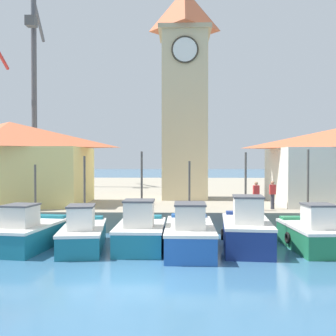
% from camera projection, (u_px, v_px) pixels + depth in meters
% --- Properties ---
extents(ground_plane, '(300.00, 300.00, 0.00)m').
position_uv_depth(ground_plane, '(125.00, 287.00, 12.33)').
color(ground_plane, '#386689').
extents(quay_wharf, '(120.00, 40.00, 1.13)m').
position_uv_depth(quay_wharf, '(163.00, 192.00, 41.19)').
color(quay_wharf, '#9E937F').
rests_on(quay_wharf, ground).
extents(fishing_boat_left_inner, '(2.60, 4.61, 3.77)m').
position_uv_depth(fishing_boat_left_inner, '(29.00, 233.00, 17.67)').
color(fishing_boat_left_inner, '#196B7F').
rests_on(fishing_boat_left_inner, ground).
extents(fishing_boat_mid_left, '(2.41, 4.89, 4.16)m').
position_uv_depth(fishing_boat_mid_left, '(83.00, 233.00, 17.62)').
color(fishing_boat_mid_left, '#196B7F').
rests_on(fishing_boat_mid_left, ground).
extents(fishing_boat_center, '(2.21, 4.18, 4.38)m').
position_uv_depth(fishing_boat_center, '(140.00, 232.00, 17.60)').
color(fishing_boat_center, '#196B7F').
rests_on(fishing_boat_center, ground).
extents(fishing_boat_mid_right, '(2.21, 5.18, 3.94)m').
position_uv_depth(fishing_boat_mid_right, '(190.00, 234.00, 17.11)').
color(fishing_boat_mid_right, '#2356A8').
rests_on(fishing_boat_mid_right, ground).
extents(fishing_boat_right_inner, '(2.43, 4.73, 4.34)m').
position_uv_depth(fishing_boat_right_inner, '(246.00, 231.00, 17.48)').
color(fishing_boat_right_inner, navy).
rests_on(fishing_boat_right_inner, ground).
extents(fishing_boat_right_outer, '(2.24, 4.24, 4.46)m').
position_uv_depth(fishing_boat_right_outer, '(313.00, 234.00, 17.39)').
color(fishing_boat_right_outer, '#237A4C').
rests_on(fishing_boat_right_outer, ground).
extents(clock_tower, '(3.71, 3.71, 16.89)m').
position_uv_depth(clock_tower, '(185.00, 88.00, 28.65)').
color(clock_tower, beige).
rests_on(clock_tower, quay_wharf).
extents(warehouse_left, '(10.19, 5.88, 5.30)m').
position_uv_depth(warehouse_left, '(10.00, 162.00, 25.37)').
color(warehouse_left, '#E5D17A').
rests_on(warehouse_left, quay_wharf).
extents(port_crane_near, '(2.19, 7.69, 19.78)m').
position_uv_depth(port_crane_near, '(35.00, 113.00, 41.24)').
color(port_crane_near, '#353539').
rests_on(port_crane_near, quay_wharf).
extents(dock_worker_near_tower, '(0.34, 0.22, 1.62)m').
position_uv_depth(dock_worker_near_tower, '(256.00, 195.00, 22.06)').
color(dock_worker_near_tower, '#33333D').
rests_on(dock_worker_near_tower, quay_wharf).
extents(dock_worker_along_quay, '(0.34, 0.22, 1.62)m').
position_uv_depth(dock_worker_along_quay, '(273.00, 194.00, 22.71)').
color(dock_worker_along_quay, '#33333D').
rests_on(dock_worker_along_quay, quay_wharf).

